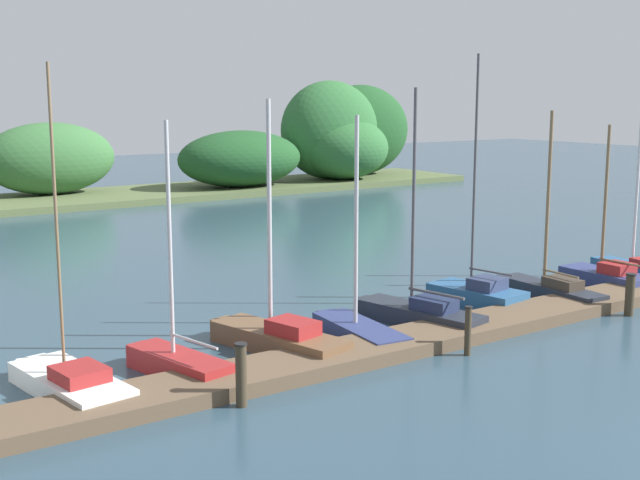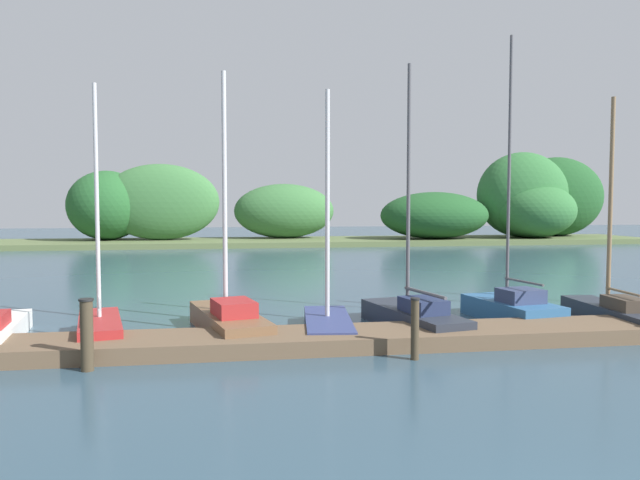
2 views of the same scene
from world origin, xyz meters
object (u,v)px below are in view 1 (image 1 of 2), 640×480
sailboat_1 (68,381)px  sailboat_4 (357,326)px  sailboat_5 (417,312)px  sailboat_7 (548,287)px  sailboat_9 (636,266)px  mooring_piling_3 (630,294)px  sailboat_8 (605,276)px  sailboat_3 (276,335)px  sailboat_2 (176,361)px  mooring_piling_2 (468,331)px  sailboat_6 (475,292)px  mooring_piling_1 (241,375)px

sailboat_1 → sailboat_4: 7.87m
sailboat_5 → sailboat_7: sailboat_5 is taller
sailboat_9 → mooring_piling_3: 5.73m
sailboat_8 → mooring_piling_3: (-2.60, -2.81, 0.26)m
sailboat_9 → sailboat_3: bearing=101.4°
sailboat_1 → sailboat_2: bearing=-102.0°
sailboat_2 → sailboat_7: sailboat_7 is taller
sailboat_5 → mooring_piling_3: (5.86, -2.85, 0.26)m
sailboat_2 → sailboat_5: 7.55m
sailboat_1 → mooring_piling_2: 9.66m
sailboat_2 → mooring_piling_3: bearing=-113.5°
sailboat_3 → mooring_piling_3: (10.47, -3.05, 0.24)m
sailboat_7 → mooring_piling_3: bearing=-169.3°
sailboat_7 → sailboat_3: bearing=92.0°
sailboat_2 → mooring_piling_3: 13.69m
sailboat_7 → mooring_piling_3: (0.34, -2.76, 0.27)m
sailboat_5 → sailboat_6: (3.03, 0.72, 0.02)m
sailboat_1 → sailboat_6: 13.08m
sailboat_3 → sailboat_7: (10.12, -0.29, -0.03)m
sailboat_2 → sailboat_7: bearing=-101.8°
sailboat_4 → mooring_piling_1: 5.78m
sailboat_6 → mooring_piling_3: (2.83, -3.57, 0.24)m
sailboat_2 → sailboat_6: 10.62m
mooring_piling_1 → sailboat_4: bearing=27.8°
sailboat_7 → mooring_piling_1: size_ratio=4.33×
sailboat_7 → mooring_piling_2: size_ratio=4.72×
mooring_piling_1 → mooring_piling_2: bearing=-1.5°
sailboat_3 → sailboat_7: 10.13m
sailboat_6 → sailboat_7: bearing=-117.4°
mooring_piling_1 → mooring_piling_2: (6.42, -0.17, -0.06)m
sailboat_7 → mooring_piling_1: 13.05m
sailboat_3 → sailboat_5: 4.61m
mooring_piling_3 → sailboat_3: bearing=163.7°
sailboat_7 → sailboat_8: bearing=-85.5°
sailboat_3 → sailboat_7: size_ratio=1.07×
sailboat_3 → sailboat_4: (2.45, -0.23, -0.09)m
sailboat_2 → sailboat_6: (10.58, 0.83, 0.04)m
sailboat_4 → sailboat_5: (2.15, 0.02, 0.07)m
sailboat_5 → mooring_piling_1: sailboat_5 is taller
sailboat_8 → sailboat_6: bearing=82.3°
sailboat_5 → mooring_piling_2: 3.02m
sailboat_8 → mooring_piling_1: sailboat_8 is taller
sailboat_1 → mooring_piling_1: size_ratio=5.17×
sailboat_4 → sailboat_5: 2.16m
sailboat_1 → sailboat_4: sailboat_1 is taller
sailboat_2 → sailboat_9: (18.21, 0.39, 0.04)m
sailboat_8 → mooring_piling_3: sailboat_8 is taller
sailboat_4 → sailboat_8: sailboat_4 is taller
mooring_piling_3 → sailboat_7: bearing=97.0°
sailboat_8 → mooring_piling_2: 9.72m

